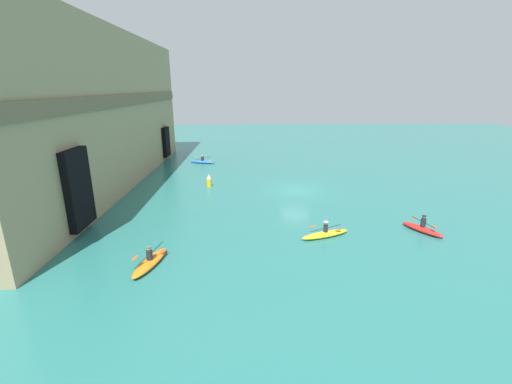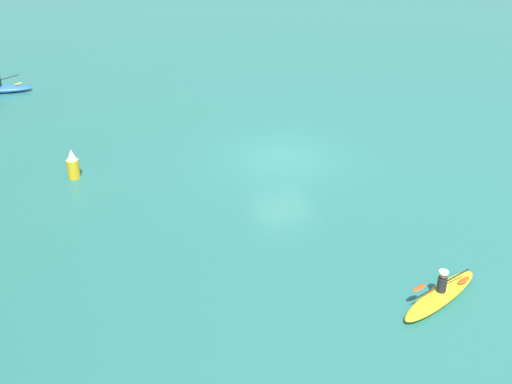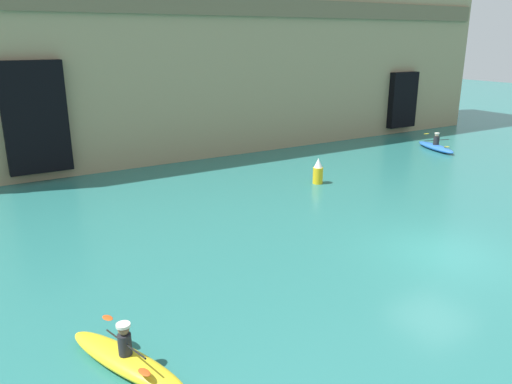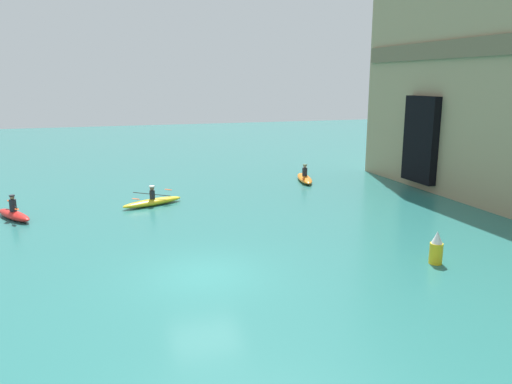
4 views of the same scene
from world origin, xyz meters
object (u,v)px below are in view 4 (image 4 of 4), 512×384
(kayak_orange, at_px, (305,178))
(kayak_red, at_px, (14,214))
(marker_buoy, at_px, (436,249))
(kayak_yellow, at_px, (153,201))

(kayak_orange, bearing_deg, kayak_red, 117.46)
(kayak_red, bearing_deg, kayak_orange, 72.50)
(kayak_red, height_order, marker_buoy, marker_buoy)
(kayak_orange, distance_m, marker_buoy, 15.62)
(kayak_red, height_order, kayak_yellow, kayak_red)
(kayak_orange, xyz_separation_m, marker_buoy, (15.54, -1.48, 0.35))
(kayak_red, xyz_separation_m, kayak_yellow, (-0.66, 6.70, -0.03))
(kayak_red, distance_m, kayak_orange, 17.58)
(marker_buoy, bearing_deg, kayak_orange, 174.58)
(kayak_red, bearing_deg, marker_buoy, 22.64)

